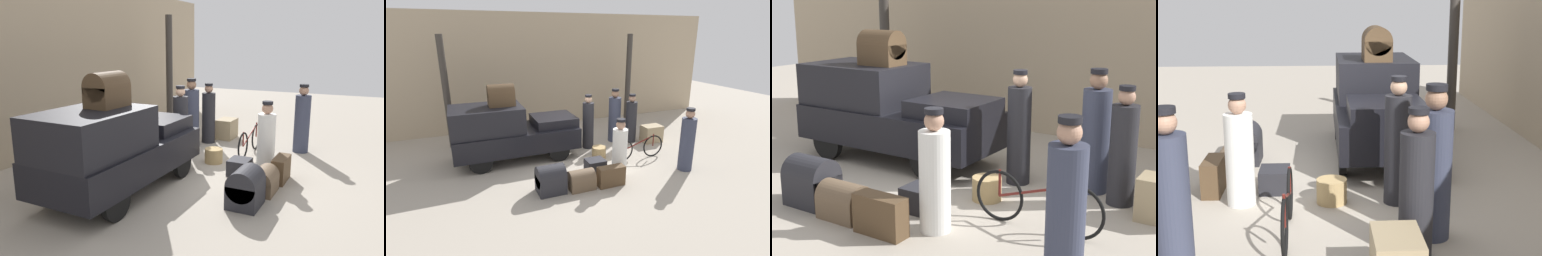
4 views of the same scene
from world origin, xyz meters
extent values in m
plane|color=#A89E8E|center=(0.00, 0.00, 0.00)|extent=(30.00, 30.00, 0.00)
cube|color=tan|center=(0.00, 4.08, 2.25)|extent=(16.00, 0.15, 4.50)
cylinder|color=#38332D|center=(3.39, 2.62, 1.85)|extent=(0.22, 0.22, 3.71)
cylinder|color=black|center=(-0.44, 1.52, 0.32)|extent=(0.64, 0.12, 0.64)
cylinder|color=black|center=(-0.44, 0.11, 0.32)|extent=(0.64, 0.12, 0.64)
cylinder|color=black|center=(-2.72, 1.52, 0.32)|extent=(0.64, 0.12, 0.64)
cylinder|color=black|center=(-2.72, 0.11, 0.32)|extent=(0.64, 0.12, 0.64)
cube|color=black|center=(-1.58, 0.81, 0.65)|extent=(3.67, 1.56, 0.62)
cube|color=black|center=(-2.41, 0.81, 1.34)|extent=(2.02, 1.44, 0.75)
cube|color=black|center=(-0.39, 0.81, 1.10)|extent=(1.29, 1.22, 0.28)
torus|color=black|center=(2.39, -0.65, 0.35)|extent=(0.70, 0.04, 0.70)
torus|color=black|center=(1.31, -0.65, 0.35)|extent=(0.70, 0.04, 0.70)
cylinder|color=#591914|center=(1.85, -0.65, 0.52)|extent=(1.09, 0.04, 0.38)
cylinder|color=#591914|center=(1.31, -0.65, 0.53)|extent=(0.04, 0.04, 0.36)
cylinder|color=#591914|center=(2.39, -0.65, 0.55)|extent=(0.04, 0.04, 0.39)
cylinder|color=tan|center=(0.79, -0.09, 0.17)|extent=(0.43, 0.43, 0.35)
cylinder|color=#33384C|center=(2.68, -1.79, 0.76)|extent=(0.40, 0.40, 1.52)
sphere|color=tan|center=(2.68, -1.79, 1.64)|extent=(0.25, 0.25, 0.25)
cylinder|color=black|center=(2.68, -1.79, 1.77)|extent=(0.24, 0.24, 0.07)
cylinder|color=#232328|center=(0.83, 0.83, 0.78)|extent=(0.37, 0.37, 1.55)
sphere|color=tan|center=(0.83, 0.83, 1.67)|extent=(0.23, 0.23, 0.23)
cylinder|color=black|center=(0.83, 0.83, 1.79)|extent=(0.22, 0.22, 0.06)
cylinder|color=#232328|center=(2.48, 0.81, 0.73)|extent=(0.38, 0.38, 1.45)
sphere|color=tan|center=(2.48, 0.81, 1.57)|extent=(0.24, 0.24, 0.24)
cylinder|color=black|center=(2.48, 0.81, 1.69)|extent=(0.23, 0.23, 0.07)
cylinder|color=#33384C|center=(1.97, 1.10, 0.79)|extent=(0.43, 0.43, 1.58)
sphere|color=#936B51|center=(1.97, 1.10, 1.72)|extent=(0.27, 0.27, 0.27)
cylinder|color=black|center=(1.97, 1.10, 1.85)|extent=(0.25, 0.25, 0.07)
cylinder|color=white|center=(0.77, -1.37, 0.65)|extent=(0.40, 0.40, 1.31)
sphere|color=tan|center=(0.77, -1.37, 1.43)|extent=(0.25, 0.25, 0.25)
cylinder|color=black|center=(0.77, -1.37, 1.56)|extent=(0.24, 0.24, 0.07)
cube|color=#232328|center=(0.26, -0.94, 0.18)|extent=(0.52, 0.44, 0.35)
cube|color=#4C3823|center=(0.28, -1.84, 0.26)|extent=(0.70, 0.27, 0.52)
cube|color=#9E8966|center=(3.17, 0.50, 0.30)|extent=(0.69, 0.49, 0.59)
cube|color=brown|center=(-0.49, -1.71, 0.14)|extent=(0.65, 0.45, 0.28)
cylinder|color=brown|center=(-0.49, -1.71, 0.28)|extent=(0.65, 0.45, 0.45)
cube|color=#232328|center=(-1.24, -1.58, 0.22)|extent=(0.67, 0.55, 0.44)
cylinder|color=#232328|center=(-1.24, -1.58, 0.44)|extent=(0.67, 0.55, 0.55)
cube|color=#4C3823|center=(-1.95, 0.81, 1.90)|extent=(0.74, 0.51, 0.37)
cylinder|color=#4C3823|center=(-1.95, 0.81, 2.09)|extent=(0.74, 0.51, 0.51)
camera|label=1|loc=(-7.21, -3.52, 2.84)|focal=35.00mm
camera|label=2|loc=(-3.10, -7.89, 3.73)|focal=28.00mm
camera|label=3|loc=(4.50, -6.50, 2.88)|focal=50.00mm
camera|label=4|loc=(7.97, -0.22, 2.85)|focal=50.00mm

